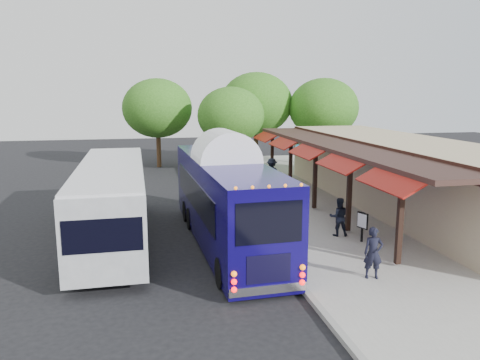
{
  "coord_description": "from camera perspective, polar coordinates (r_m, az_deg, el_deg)",
  "views": [
    {
      "loc": [
        -4.54,
        -17.75,
        5.99
      ],
      "look_at": [
        -0.05,
        4.02,
        1.8
      ],
      "focal_mm": 35.0,
      "sensor_mm": 36.0,
      "label": 1
    }
  ],
  "objects": [
    {
      "name": "tree_mid",
      "position": [
        38.83,
        2.0,
        9.31
      ],
      "size": [
        5.94,
        5.94,
        7.61
      ],
      "color": "#382314",
      "rests_on": "ground"
    },
    {
      "name": "ped_c",
      "position": [
        25.79,
        0.14,
        -0.52
      ],
      "size": [
        0.98,
        0.42,
        1.66
      ],
      "primitive_type": "imported",
      "rotation": [
        0.0,
        0.0,
        3.13
      ],
      "color": "black",
      "rests_on": "sidewalk"
    },
    {
      "name": "sign_board",
      "position": [
        19.07,
        14.69,
        -4.98
      ],
      "size": [
        0.23,
        0.52,
        1.19
      ],
      "rotation": [
        0.0,
        0.0,
        0.35
      ],
      "color": "black",
      "rests_on": "sidewalk"
    },
    {
      "name": "city_bus",
      "position": [
        19.76,
        -15.32,
        -2.17
      ],
      "size": [
        2.73,
        11.65,
        3.12
      ],
      "rotation": [
        0.0,
        0.0,
        0.02
      ],
      "color": "#93969B",
      "rests_on": "ground"
    },
    {
      "name": "curb",
      "position": [
        23.0,
        0.26,
        -4.22
      ],
      "size": [
        0.2,
        40.0,
        0.16
      ],
      "primitive_type": "cube",
      "color": "gray",
      "rests_on": "ground"
    },
    {
      "name": "tree_left",
      "position": [
        35.1,
        -1.14,
        7.85
      ],
      "size": [
        5.0,
        5.0,
        6.4
      ],
      "color": "#382314",
      "rests_on": "ground"
    },
    {
      "name": "tree_far",
      "position": [
        38.17,
        -10.03,
        8.6
      ],
      "size": [
        5.53,
        5.53,
        7.08
      ],
      "color": "#382314",
      "rests_on": "ground"
    },
    {
      "name": "ped_d",
      "position": [
        28.65,
        3.89,
        0.8
      ],
      "size": [
        1.28,
        0.83,
        1.88
      ],
      "primitive_type": "imported",
      "rotation": [
        0.0,
        0.0,
        3.25
      ],
      "color": "black",
      "rests_on": "sidewalk"
    },
    {
      "name": "station_shelter",
      "position": [
        25.64,
        18.8,
        0.8
      ],
      "size": [
        8.15,
        20.0,
        3.6
      ],
      "color": "tan",
      "rests_on": "ground"
    },
    {
      "name": "coach_bus",
      "position": [
        18.52,
        -1.76,
        -1.96
      ],
      "size": [
        2.91,
        11.4,
        3.61
      ],
      "rotation": [
        0.0,
        0.0,
        0.05
      ],
      "color": "#0F0752",
      "rests_on": "ground"
    },
    {
      "name": "ground",
      "position": [
        19.27,
        2.59,
        -7.44
      ],
      "size": [
        90.0,
        90.0,
        0.0
      ],
      "primitive_type": "plane",
      "color": "black",
      "rests_on": "ground"
    },
    {
      "name": "sidewalk",
      "position": [
        24.48,
        11.69,
        -3.54
      ],
      "size": [
        10.0,
        40.0,
        0.15
      ],
      "primitive_type": "cube",
      "color": "#9E9B93",
      "rests_on": "ground"
    },
    {
      "name": "ped_b",
      "position": [
        19.67,
        11.94,
        -4.41
      ],
      "size": [
        0.87,
        0.74,
        1.6
      ],
      "primitive_type": "imported",
      "rotation": [
        0.0,
        0.0,
        2.95
      ],
      "color": "black",
      "rests_on": "sidewalk"
    },
    {
      "name": "ped_a",
      "position": [
        15.54,
        15.94,
        -8.55
      ],
      "size": [
        0.68,
        0.53,
        1.66
      ],
      "primitive_type": "imported",
      "rotation": [
        0.0,
        0.0,
        -0.24
      ],
      "color": "black",
      "rests_on": "sidewalk"
    },
    {
      "name": "tree_right",
      "position": [
        38.43,
        10.15,
        8.64
      ],
      "size": [
        5.55,
        5.55,
        7.11
      ],
      "color": "#382314",
      "rests_on": "ground"
    }
  ]
}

